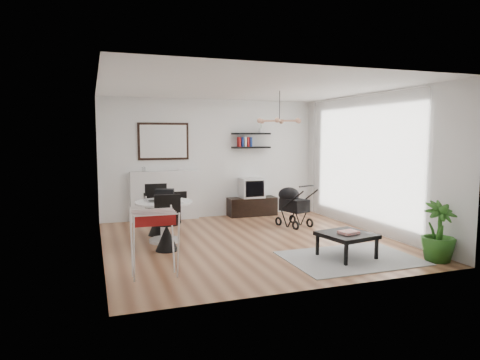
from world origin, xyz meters
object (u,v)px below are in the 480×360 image
object	(u,v)px
crt_tv	(251,188)
drying_rack	(154,242)
coffee_table	(347,236)
potted_plant	(438,232)
dining_table	(164,215)
stroller	(293,207)
fireplace	(165,190)
tv_console	(252,206)

from	to	relation	value
crt_tv	drying_rack	bearing A→B (deg)	-127.01
coffee_table	potted_plant	bearing A→B (deg)	-26.62
dining_table	potted_plant	bearing A→B (deg)	-34.31
dining_table	coffee_table	world-z (taller)	dining_table
stroller	fireplace	bearing A→B (deg)	131.01
tv_console	drying_rack	world-z (taller)	drying_rack
crt_tv	coffee_table	size ratio (longest dim) A/B	0.62
fireplace	stroller	bearing A→B (deg)	-31.53
drying_rack	stroller	distance (m)	3.94
fireplace	crt_tv	world-z (taller)	fireplace
stroller	potted_plant	size ratio (longest dim) A/B	1.00
fireplace	dining_table	distance (m)	2.00
coffee_table	potted_plant	world-z (taller)	potted_plant
fireplace	coffee_table	size ratio (longest dim) A/B	2.53
drying_rack	coffee_table	size ratio (longest dim) A/B	1.05
coffee_table	potted_plant	distance (m)	1.34
crt_tv	potted_plant	bearing A→B (deg)	-72.77
dining_table	potted_plant	size ratio (longest dim) A/B	1.11
dining_table	coffee_table	xyz separation A→B (m)	(2.49, -1.92, -0.13)
crt_tv	potted_plant	xyz separation A→B (m)	(1.35, -4.34, -0.21)
tv_console	crt_tv	bearing A→B (deg)	-170.31
drying_rack	stroller	world-z (taller)	drying_rack
stroller	dining_table	bearing A→B (deg)	172.44
fireplace	dining_table	size ratio (longest dim) A/B	2.17
dining_table	stroller	world-z (taller)	stroller
dining_table	drying_rack	world-z (taller)	drying_rack
potted_plant	fireplace	bearing A→B (deg)	126.81
drying_rack	potted_plant	distance (m)	4.17
drying_rack	stroller	xyz separation A→B (m)	(3.18, 2.33, -0.09)
dining_table	potted_plant	xyz separation A→B (m)	(3.69, -2.52, -0.03)
crt_tv	stroller	size ratio (longest dim) A/B	0.59
drying_rack	crt_tv	bearing A→B (deg)	54.12
fireplace	dining_table	bearing A→B (deg)	-99.81
fireplace	stroller	size ratio (longest dim) A/B	2.40
crt_tv	dining_table	distance (m)	2.97
fireplace	potted_plant	world-z (taller)	fireplace
drying_rack	dining_table	bearing A→B (deg)	78.12
fireplace	coffee_table	bearing A→B (deg)	-60.95
tv_console	potted_plant	bearing A→B (deg)	-73.01
coffee_table	dining_table	bearing A→B (deg)	142.42
tv_console	coffee_table	distance (m)	3.75
dining_table	coffee_table	distance (m)	3.15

